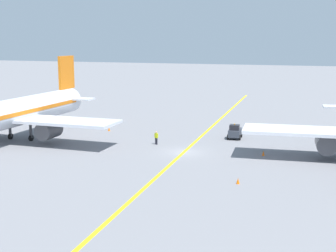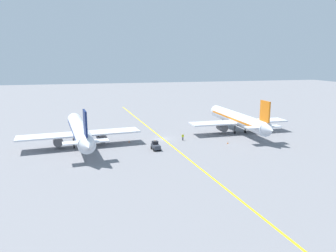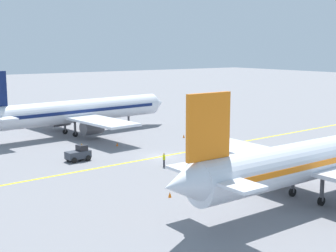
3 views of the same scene
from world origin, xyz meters
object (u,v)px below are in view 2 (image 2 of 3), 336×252
at_px(airplane_at_gate, 80,131).
at_px(traffic_cone_near_nose, 228,143).
at_px(traffic_cone_by_wingtip, 126,131).
at_px(ground_crew_worker, 183,137).
at_px(airplane_adjacent_stand, 238,119).
at_px(baggage_tug_dark, 156,146).
at_px(traffic_cone_mid_apron, 129,141).

bearing_deg(airplane_at_gate, traffic_cone_near_nose, -10.77).
bearing_deg(traffic_cone_by_wingtip, ground_crew_worker, -44.42).
relative_size(airplane_adjacent_stand, traffic_cone_by_wingtip, 64.46).
xyz_separation_m(baggage_tug_dark, traffic_cone_mid_apron, (-5.02, 8.18, -0.63)).
xyz_separation_m(traffic_cone_mid_apron, traffic_cone_by_wingtip, (0.57, 11.48, 0.00)).
height_order(traffic_cone_near_nose, traffic_cone_mid_apron, same).
distance_m(airplane_adjacent_stand, ground_crew_worker, 18.64).
distance_m(airplane_at_gate, traffic_cone_mid_apron, 12.20).
distance_m(traffic_cone_mid_apron, traffic_cone_by_wingtip, 11.50).
height_order(airplane_at_gate, baggage_tug_dark, airplane_at_gate).
distance_m(baggage_tug_dark, ground_crew_worker, 11.00).
distance_m(airplane_at_gate, airplane_adjacent_stand, 43.16).
bearing_deg(baggage_tug_dark, traffic_cone_mid_apron, 121.52).
height_order(ground_crew_worker, traffic_cone_near_nose, ground_crew_worker).
relative_size(traffic_cone_near_nose, traffic_cone_by_wingtip, 1.00).
xyz_separation_m(airplane_at_gate, airplane_adjacent_stand, (42.92, 4.58, 0.00)).
distance_m(airplane_at_gate, ground_crew_worker, 25.41).
relative_size(ground_crew_worker, traffic_cone_mid_apron, 3.05).
distance_m(traffic_cone_near_nose, traffic_cone_mid_apron, 24.35).
relative_size(airplane_adjacent_stand, ground_crew_worker, 21.10).
bearing_deg(airplane_at_gate, ground_crew_worker, -1.41).
height_order(baggage_tug_dark, ground_crew_worker, baggage_tug_dark).
relative_size(airplane_adjacent_stand, baggage_tug_dark, 11.37).
bearing_deg(ground_crew_worker, traffic_cone_near_nose, -31.88).
distance_m(baggage_tug_dark, traffic_cone_by_wingtip, 20.17).
distance_m(baggage_tug_dark, traffic_cone_near_nose, 18.26).
bearing_deg(traffic_cone_near_nose, ground_crew_worker, 148.12).
bearing_deg(traffic_cone_mid_apron, ground_crew_worker, -5.19).
bearing_deg(ground_crew_worker, traffic_cone_mid_apron, 174.81).
xyz_separation_m(airplane_at_gate, traffic_cone_by_wingtip, (12.27, 12.09, -3.43)).
height_order(airplane_at_gate, traffic_cone_by_wingtip, airplane_at_gate).
bearing_deg(ground_crew_worker, airplane_adjacent_stand, 16.38).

